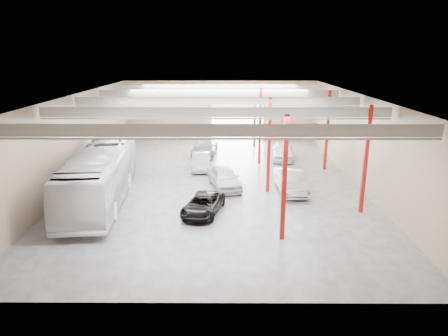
{
  "coord_description": "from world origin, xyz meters",
  "views": [
    {
      "loc": [
        0.67,
        -30.42,
        10.03
      ],
      "look_at": [
        0.52,
        -3.29,
        2.2
      ],
      "focal_mm": 32.0,
      "sensor_mm": 36.0,
      "label": 1
    }
  ],
  "objects_px": {
    "car_row_c": "(205,147)",
    "coach_bus": "(101,175)",
    "black_sedan": "(203,205)",
    "car_row_a": "(224,177)",
    "car_right_near": "(291,181)",
    "car_right_far": "(283,151)",
    "car_row_b": "(201,161)"
  },
  "relations": [
    {
      "from": "car_right_near",
      "to": "car_row_a",
      "type": "bearing_deg",
      "value": 166.74
    },
    {
      "from": "car_row_c",
      "to": "car_right_far",
      "type": "distance_m",
      "value": 7.91
    },
    {
      "from": "car_row_c",
      "to": "car_right_far",
      "type": "xyz_separation_m",
      "value": [
        7.73,
        -1.68,
        0.03
      ]
    },
    {
      "from": "black_sedan",
      "to": "car_right_near",
      "type": "relative_size",
      "value": 0.87
    },
    {
      "from": "car_row_c",
      "to": "car_right_near",
      "type": "xyz_separation_m",
      "value": [
        6.99,
        -11.25,
        0.03
      ]
    },
    {
      "from": "coach_bus",
      "to": "black_sedan",
      "type": "xyz_separation_m",
      "value": [
        7.25,
        -2.37,
        -1.27
      ]
    },
    {
      "from": "car_right_near",
      "to": "car_row_c",
      "type": "bearing_deg",
      "value": 118.35
    },
    {
      "from": "car_row_a",
      "to": "car_right_far",
      "type": "xyz_separation_m",
      "value": [
        5.7,
        8.72,
        0.01
      ]
    },
    {
      "from": "coach_bus",
      "to": "car_row_c",
      "type": "xyz_separation_m",
      "value": [
        6.58,
        13.23,
        -1.08
      ]
    },
    {
      "from": "car_row_c",
      "to": "car_right_near",
      "type": "bearing_deg",
      "value": -53.61
    },
    {
      "from": "coach_bus",
      "to": "car_row_b",
      "type": "xyz_separation_m",
      "value": [
        6.48,
        8.03,
        -1.16
      ]
    },
    {
      "from": "car_row_b",
      "to": "car_right_near",
      "type": "distance_m",
      "value": 9.32
    },
    {
      "from": "car_row_c",
      "to": "car_row_a",
      "type": "bearing_deg",
      "value": -74.37
    },
    {
      "from": "car_right_far",
      "to": "coach_bus",
      "type": "bearing_deg",
      "value": -134.21
    },
    {
      "from": "car_row_c",
      "to": "coach_bus",
      "type": "bearing_deg",
      "value": -111.86
    },
    {
      "from": "car_right_far",
      "to": "car_row_a",
      "type": "bearing_deg",
      "value": -116.29
    },
    {
      "from": "coach_bus",
      "to": "car_right_far",
      "type": "height_order",
      "value": "coach_bus"
    },
    {
      "from": "car_row_a",
      "to": "car_row_c",
      "type": "bearing_deg",
      "value": 88.02
    },
    {
      "from": "car_row_a",
      "to": "car_row_c",
      "type": "distance_m",
      "value": 10.6
    },
    {
      "from": "coach_bus",
      "to": "car_row_b",
      "type": "distance_m",
      "value": 10.38
    },
    {
      "from": "coach_bus",
      "to": "car_right_near",
      "type": "relative_size",
      "value": 2.66
    },
    {
      "from": "car_row_b",
      "to": "car_row_c",
      "type": "xyz_separation_m",
      "value": [
        0.1,
        5.2,
        0.08
      ]
    },
    {
      "from": "coach_bus",
      "to": "car_row_c",
      "type": "relative_size",
      "value": 2.43
    },
    {
      "from": "black_sedan",
      "to": "car_row_a",
      "type": "bearing_deg",
      "value": 89.0
    },
    {
      "from": "black_sedan",
      "to": "car_row_c",
      "type": "xyz_separation_m",
      "value": [
        -0.68,
        15.6,
        0.19
      ]
    },
    {
      "from": "black_sedan",
      "to": "car_right_far",
      "type": "relative_size",
      "value": 0.9
    },
    {
      "from": "black_sedan",
      "to": "car_row_b",
      "type": "bearing_deg",
      "value": 107.89
    },
    {
      "from": "car_right_near",
      "to": "car_right_far",
      "type": "xyz_separation_m",
      "value": [
        0.75,
        9.57,
        -0.0
      ]
    },
    {
      "from": "car_row_b",
      "to": "car_right_far",
      "type": "distance_m",
      "value": 8.59
    },
    {
      "from": "car_row_a",
      "to": "black_sedan",
      "type": "bearing_deg",
      "value": -117.66
    },
    {
      "from": "car_row_c",
      "to": "car_right_far",
      "type": "bearing_deg",
      "value": -7.7
    },
    {
      "from": "coach_bus",
      "to": "car_row_a",
      "type": "xyz_separation_m",
      "value": [
        8.61,
        2.83,
        -1.06
      ]
    }
  ]
}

